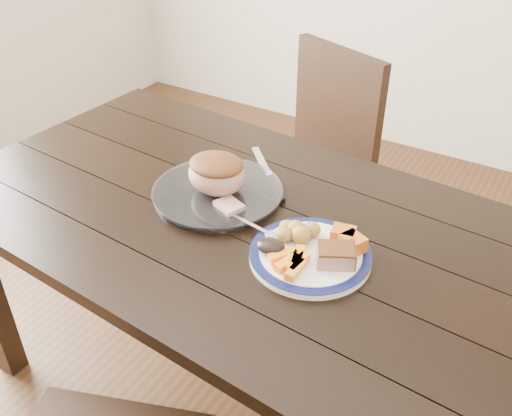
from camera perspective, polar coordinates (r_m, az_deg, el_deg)
The scene contains 15 objects.
ground at distance 2.03m, azimuth -1.72°, elevation -17.94°, with size 4.00×4.00×0.00m, color #472B16.
dining_table at distance 1.56m, azimuth -2.13°, elevation -3.10°, with size 1.66×1.01×0.75m.
chair_far at distance 2.22m, azimuth 5.73°, elevation 5.04°, with size 0.54×0.55×0.93m.
dinner_plate at distance 1.35m, azimuth 5.44°, elevation -4.79°, with size 0.29×0.29×0.02m, color white.
plate_rim at distance 1.35m, azimuth 5.46°, elevation -4.51°, with size 0.29×0.29×0.02m, color #0C103E.
serving_platter at distance 1.57m, azimuth -3.86°, elevation 1.44°, with size 0.35×0.35×0.02m, color white.
pork_slice at distance 1.31m, azimuth 7.91°, elevation -4.77°, with size 0.08×0.07×0.04m, color tan.
roasted_potatoes at distance 1.37m, azimuth 4.10°, elevation -2.32°, with size 0.10×0.09×0.04m.
carrot_batons at distance 1.30m, azimuth 3.64°, elevation -5.39°, with size 0.09×0.11×0.02m.
pumpkin_wedges at distance 1.36m, azimuth 9.18°, elevation -3.09°, with size 0.10×0.08×0.04m.
dark_mushroom at distance 1.33m, azimuth 1.48°, elevation -3.85°, with size 0.07×0.05×0.03m, color black.
fork at distance 1.41m, azimuth 0.18°, elevation -2.07°, with size 0.18×0.05×0.00m.
roast_joint at distance 1.53m, azimuth -3.95°, elevation 3.34°, with size 0.16×0.14×0.10m, color tan.
cut_slice at distance 1.48m, azimuth -2.70°, elevation 0.18°, with size 0.07×0.06×0.02m, color tan.
carving_knife at distance 1.62m, azimuth 1.65°, elevation 2.58°, with size 0.24×0.24×0.01m.
Camera 1 is at (0.69, -1.03, 1.61)m, focal length 40.00 mm.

